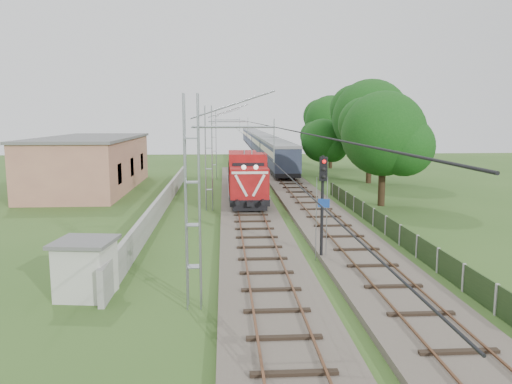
{
  "coord_description": "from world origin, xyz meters",
  "views": [
    {
      "loc": [
        -1.82,
        -26.2,
        7.17
      ],
      "look_at": [
        0.27,
        6.56,
        2.2
      ],
      "focal_mm": 35.0,
      "sensor_mm": 36.0,
      "label": 1
    }
  ],
  "objects": [
    {
      "name": "tree_d",
      "position": [
        13.14,
        42.71,
        6.31
      ],
      "size": [
        7.8,
        7.42,
        10.11
      ],
      "color": "#342115",
      "rests_on": "ground"
    },
    {
      "name": "locomotive",
      "position": [
        0.0,
        17.23,
        2.19
      ],
      "size": [
        2.9,
        16.59,
        4.21
      ],
      "color": "black",
      "rests_on": "ground"
    },
    {
      "name": "boundary_wall",
      "position": [
        -6.5,
        12.0,
        0.75
      ],
      "size": [
        0.25,
        40.0,
        1.5
      ],
      "primitive_type": "cube",
      "color": "#9E9E99",
      "rests_on": "ground"
    },
    {
      "name": "tree_c",
      "position": [
        9.82,
        31.99,
        4.32
      ],
      "size": [
        5.35,
        5.1,
        6.94
      ],
      "color": "#342115",
      "rests_on": "ground"
    },
    {
      "name": "relay_hut",
      "position": [
        -7.4,
        -6.55,
        1.18
      ],
      "size": [
        2.54,
        2.54,
        2.33
      ],
      "color": "beige",
      "rests_on": "ground"
    },
    {
      "name": "fence",
      "position": [
        8.0,
        3.0,
        0.6
      ],
      "size": [
        0.12,
        32.0,
        1.2
      ],
      "color": "black",
      "rests_on": "ground"
    },
    {
      "name": "signal_post",
      "position": [
        2.99,
        -2.31,
        3.64
      ],
      "size": [
        0.56,
        0.46,
        5.29
      ],
      "color": "black",
      "rests_on": "ground"
    },
    {
      "name": "coach_rake",
      "position": [
        5.0,
        70.58,
        2.47
      ],
      "size": [
        2.96,
        88.31,
        3.42
      ],
      "color": "black",
      "rests_on": "ground"
    },
    {
      "name": "track_side",
      "position": [
        5.0,
        20.0,
        0.18
      ],
      "size": [
        4.2,
        80.0,
        0.45
      ],
      "color": "#6B6054",
      "rests_on": "ground"
    },
    {
      "name": "catenary",
      "position": [
        -2.95,
        12.0,
        4.05
      ],
      "size": [
        3.31,
        70.0,
        8.0
      ],
      "color": "gray",
      "rests_on": "ground"
    },
    {
      "name": "station_building",
      "position": [
        -15.0,
        24.0,
        2.63
      ],
      "size": [
        8.4,
        20.4,
        5.22
      ],
      "color": "tan",
      "rests_on": "ground"
    },
    {
      "name": "track_main",
      "position": [
        0.0,
        7.0,
        0.18
      ],
      "size": [
        4.2,
        70.0,
        0.45
      ],
      "color": "#6B6054",
      "rests_on": "ground"
    },
    {
      "name": "tree_b",
      "position": [
        13.95,
        26.75,
        6.96
      ],
      "size": [
        8.6,
        8.19,
        11.15
      ],
      "color": "#342115",
      "rests_on": "ground"
    },
    {
      "name": "ground",
      "position": [
        0.0,
        0.0,
        0.0
      ],
      "size": [
        140.0,
        140.0,
        0.0
      ],
      "primitive_type": "plane",
      "color": "#32531F",
      "rests_on": "ground"
    },
    {
      "name": "tree_a",
      "position": [
        10.98,
        13.02,
        5.75
      ],
      "size": [
        7.11,
        6.77,
        9.22
      ],
      "color": "#342115",
      "rests_on": "ground"
    }
  ]
}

